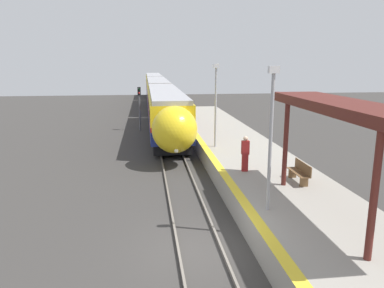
# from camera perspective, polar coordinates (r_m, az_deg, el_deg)

# --- Properties ---
(ground_plane) EXTENTS (120.00, 120.00, 0.00)m
(ground_plane) POSITION_cam_1_polar(r_m,az_deg,el_deg) (12.97, 1.20, -16.01)
(ground_plane) COLOR #383533
(rail_left) EXTENTS (0.08, 90.00, 0.15)m
(rail_left) POSITION_cam_1_polar(r_m,az_deg,el_deg) (12.86, -2.10, -15.90)
(rail_left) COLOR slate
(rail_left) RESTS_ON ground_plane
(rail_right) EXTENTS (0.08, 90.00, 0.15)m
(rail_right) POSITION_cam_1_polar(r_m,az_deg,el_deg) (13.05, 4.45, -15.49)
(rail_right) COLOR slate
(rail_right) RESTS_ON ground_plane
(train) EXTENTS (2.84, 59.12, 3.82)m
(train) POSITION_cam_1_polar(r_m,az_deg,el_deg) (49.93, -5.24, 7.86)
(train) COLOR black
(train) RESTS_ON ground_plane
(platform_right) EXTENTS (4.86, 64.00, 1.01)m
(platform_right) POSITION_cam_1_polar(r_m,az_deg,el_deg) (13.91, 18.81, -12.36)
(platform_right) COLOR gray
(platform_right) RESTS_ON ground_plane
(platform_bench) EXTENTS (0.44, 1.69, 0.89)m
(platform_bench) POSITION_cam_1_polar(r_m,az_deg,el_deg) (17.06, 16.16, -4.05)
(platform_bench) COLOR brown
(platform_bench) RESTS_ON platform_right
(person_waiting) EXTENTS (0.36, 0.23, 1.72)m
(person_waiting) POSITION_cam_1_polar(r_m,az_deg,el_deg) (18.06, 8.11, -1.37)
(person_waiting) COLOR maroon
(person_waiting) RESTS_ON platform_right
(railway_signal) EXTENTS (0.28, 0.28, 3.93)m
(railway_signal) POSITION_cam_1_polar(r_m,az_deg,el_deg) (34.14, -8.01, 6.07)
(railway_signal) COLOR #59595E
(railway_signal) RESTS_ON ground_plane
(lamppost_near) EXTENTS (0.36, 0.20, 5.04)m
(lamppost_near) POSITION_cam_1_polar(r_m,az_deg,el_deg) (13.06, 11.95, 2.14)
(lamppost_near) COLOR #9E9EA3
(lamppost_near) RESTS_ON platform_right
(lamppost_mid) EXTENTS (0.36, 0.20, 5.04)m
(lamppost_mid) POSITION_cam_1_polar(r_m,az_deg,el_deg) (22.83, 3.64, 6.74)
(lamppost_mid) COLOR #9E9EA3
(lamppost_mid) RESTS_ON platform_right
(station_canopy) EXTENTS (2.02, 9.23, 3.86)m
(station_canopy) POSITION_cam_1_polar(r_m,az_deg,el_deg) (13.31, 21.57, 4.64)
(station_canopy) COLOR #511E19
(station_canopy) RESTS_ON platform_right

